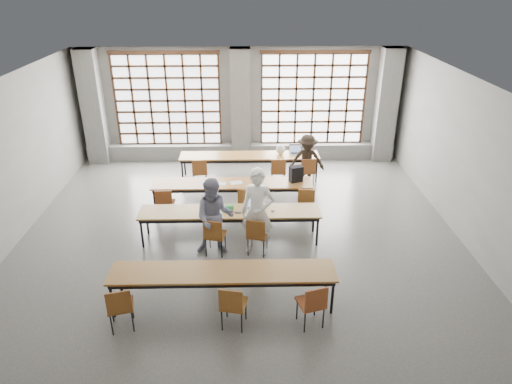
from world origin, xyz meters
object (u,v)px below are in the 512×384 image
chair_near_mid (233,303)px  student_male (258,212)px  laptop_back (296,151)px  chair_back_mid (278,169)px  chair_near_right (313,302)px  mouse (273,210)px  student_back (307,160)px  red_pouch (120,303)px  desk_row_b (232,185)px  chair_front_left (214,233)px  chair_back_left (200,170)px  phone (238,213)px  chair_back_right (308,169)px  laptop_front (254,206)px  backpack (296,174)px  chair_mid_right (306,200)px  plastic_bag (281,149)px  chair_near_left (120,304)px  student_female (215,217)px  desk_row_d (223,274)px  desk_row_a (249,157)px  chair_front_right (257,233)px  green_box (228,207)px  chair_mid_centre (247,201)px  desk_row_c (230,213)px  chair_mid_left (165,202)px

chair_near_mid → student_male: bearing=78.7°
laptop_back → chair_back_mid: bearing=-126.5°
chair_near_right → mouse: 2.91m
student_back → red_pouch: size_ratio=7.48×
desk_row_b → chair_front_left: bearing=-98.8°
chair_back_left → phone: (1.10, -2.86, 0.20)m
chair_back_right → laptop_front: 3.08m
desk_row_b → backpack: 1.62m
chair_back_left → chair_mid_right: size_ratio=1.00×
laptop_front → plastic_bag: size_ratio=1.43×
chair_near_left → student_female: size_ratio=0.51×
laptop_front → chair_near_left: bearing=-127.4°
chair_back_left → desk_row_d: bearing=-80.2°
desk_row_a → chair_near_mid: (-0.34, -6.27, -0.13)m
chair_near_left → desk_row_d: bearing=20.5°
phone → plastic_bag: 3.74m
desk_row_d → chair_front_right: size_ratio=4.55×
student_back → green_box: student_back is taller
chair_near_mid → student_back: size_ratio=0.59×
chair_back_mid → student_male: bearing=-101.5°
chair_near_left → laptop_front: bearing=52.6°
student_male → green_box: student_male is taller
chair_near_left → chair_near_mid: 1.86m
chair_mid_right → green_box: (-1.85, -0.78, 0.24)m
desk_row_d → chair_mid_right: size_ratio=4.55×
chair_mid_centre → chair_near_right: same height
phone → desk_row_a: bearing=85.3°
chair_mid_centre → chair_near_left: 4.31m
chair_back_left → mouse: (1.87, -2.78, 0.21)m
chair_near_mid → chair_mid_centre: bearing=85.9°
chair_near_mid → chair_near_right: size_ratio=1.00×
desk_row_c → chair_back_left: (-0.92, 2.76, -0.13)m
desk_row_c → chair_mid_left: (-1.58, 0.86, -0.13)m
chair_mid_left → desk_row_a: bearing=51.0°
desk_row_c → desk_row_d: same height
red_pouch → laptop_front: bearing=51.7°
mouse → laptop_front: bearing=162.6°
desk_row_b → chair_mid_right: bearing=-19.4°
chair_front_left → student_female: bearing=83.6°
chair_back_mid → chair_mid_centre: size_ratio=1.00×
desk_row_b → chair_back_right: bearing=31.7°
green_box → backpack: (1.66, 1.46, 0.15)m
student_male → mouse: student_male is taller
desk_row_d → laptop_front: bearing=75.7°
backpack → plastic_bag: 1.92m
chair_mid_centre → mouse: size_ratio=8.98×
chair_front_left → plastic_bag: plastic_bag is taller
desk_row_b → student_back: 2.49m
chair_mid_centre → phone: bearing=-102.3°
chair_mid_right → chair_near_mid: (-1.68, -3.74, 0.00)m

